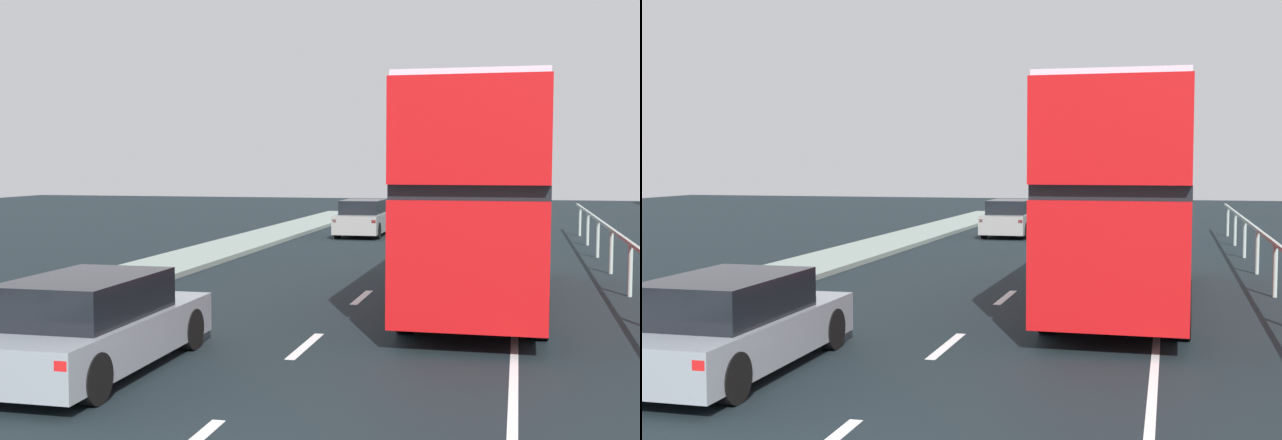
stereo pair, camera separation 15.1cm
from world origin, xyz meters
TOP-DOWN VIEW (x-y plane):
  - lane_paint_markings at (2.07, 8.98)m, footprint 3.37×46.00m
  - double_decker_bus_red at (2.54, 11.34)m, footprint 2.54×10.09m
  - hatchback_car_near at (-2.46, 4.25)m, footprint 1.78×4.44m
  - sedan_car_ahead at (-2.68, 26.20)m, footprint 1.77×4.11m

SIDE VIEW (x-z plane):
  - lane_paint_markings at x=2.07m, z-range 0.00..0.01m
  - hatchback_car_near at x=-2.46m, z-range -0.03..1.33m
  - sedan_car_ahead at x=-2.68m, z-range -0.03..1.40m
  - double_decker_bus_red at x=2.54m, z-range 0.15..4.45m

